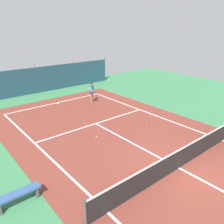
# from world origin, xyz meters

# --- Properties ---
(ground_plane) EXTENTS (36.00, 36.00, 0.00)m
(ground_plane) POSITION_xyz_m (0.00, 0.00, 0.00)
(ground_plane) COLOR #387A4C
(court_surface) EXTENTS (11.02, 26.60, 0.01)m
(court_surface) POSITION_xyz_m (0.00, 0.00, 0.00)
(court_surface) COLOR brown
(court_surface) RESTS_ON ground
(tennis_net) EXTENTS (10.12, 0.10, 1.10)m
(tennis_net) POSITION_xyz_m (0.00, 0.00, 0.51)
(tennis_net) COLOR black
(tennis_net) RESTS_ON ground
(back_fence) EXTENTS (16.30, 0.98, 2.70)m
(back_fence) POSITION_xyz_m (-0.00, 16.25, 0.67)
(back_fence) COLOR #1E3D4C
(back_fence) RESTS_ON ground
(tennis_player) EXTENTS (0.56, 0.83, 1.64)m
(tennis_player) POSITION_xyz_m (2.32, 10.09, 0.96)
(tennis_player) COLOR #9E7051
(tennis_player) RESTS_ON ground
(tennis_ball_near_player) EXTENTS (0.07, 0.07, 0.07)m
(tennis_ball_near_player) POSITION_xyz_m (-1.10, 4.82, 0.03)
(tennis_ball_near_player) COLOR #CCDB33
(tennis_ball_near_player) RESTS_ON ground
(tennis_ball_midcourt) EXTENTS (0.07, 0.07, 0.07)m
(tennis_ball_midcourt) POSITION_xyz_m (-0.51, 6.85, 0.03)
(tennis_ball_midcourt) COLOR #CCDB33
(tennis_ball_midcourt) RESTS_ON ground
(tennis_ball_by_sideline) EXTENTS (0.07, 0.07, 0.07)m
(tennis_ball_by_sideline) POSITION_xyz_m (2.37, 4.10, 0.03)
(tennis_ball_by_sideline) COLOR #CCDB33
(tennis_ball_by_sideline) RESTS_ON ground
(parked_car) EXTENTS (2.40, 4.39, 1.68)m
(parked_car) POSITION_xyz_m (4.08, 18.93, 0.84)
(parked_car) COLOR black
(parked_car) RESTS_ON ground
(courtside_bench) EXTENTS (1.60, 0.40, 0.49)m
(courtside_bench) POSITION_xyz_m (-6.31, 2.38, 0.37)
(courtside_bench) COLOR #335184
(courtside_bench) RESTS_ON ground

